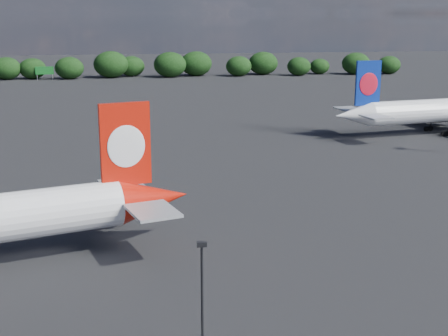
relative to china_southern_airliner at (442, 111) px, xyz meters
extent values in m
plane|color=black|center=(-65.89, -3.74, -4.23)|extent=(500.00, 500.00, 0.00)
cone|color=red|center=(-56.28, -48.28, 0.15)|extent=(7.93, 6.11, 4.38)
cube|color=red|center=(-58.81, -49.00, 5.75)|extent=(4.75, 1.73, 7.88)
ellipsoid|color=white|center=(-58.74, -49.25, 5.60)|extent=(3.59, 1.16, 4.03)
ellipsoid|color=white|center=(-58.88, -48.74, 5.60)|extent=(3.59, 1.16, 4.03)
cube|color=#A5A7AD|center=(-56.66, -53.39, 0.50)|extent=(5.22, 6.12, 0.26)
cube|color=#A5A7AD|center=(-59.27, -44.12, 0.50)|extent=(5.22, 6.12, 0.26)
cone|color=white|center=(-18.39, -2.69, 0.14)|extent=(7.54, 5.33, 4.36)
cube|color=navy|center=(-15.80, -2.31, 5.72)|extent=(4.81, 1.13, 7.86)
ellipsoid|color=red|center=(-15.76, -2.57, 5.57)|extent=(3.65, 0.70, 4.02)
ellipsoid|color=red|center=(-15.84, -2.05, 5.57)|extent=(3.65, 0.70, 4.02)
cube|color=#A5A7AD|center=(-15.97, -7.19, 0.49)|extent=(4.64, 5.75, 0.26)
cube|color=#A5A7AD|center=(-17.36, 2.31, 0.49)|extent=(4.64, 5.75, 0.26)
cube|color=#A5A7AD|center=(1.56, 11.70, -1.26)|extent=(8.14, 18.09, 0.48)
cylinder|color=#A5A7AD|center=(3.92, 7.63, -2.39)|extent=(4.66, 2.96, 2.36)
cube|color=#A5A7AD|center=(3.92, 7.63, -1.78)|extent=(1.94, 0.54, 1.05)
cylinder|color=black|center=(0.12, -2.63, -2.92)|extent=(0.28, 0.28, 2.18)
cylinder|color=black|center=(0.12, -2.63, -3.75)|extent=(1.01, 0.53, 0.96)
cylinder|color=black|center=(-0.83, -2.77, -3.75)|extent=(1.01, 0.53, 0.96)
cylinder|color=black|center=(-0.63, 2.55, -2.92)|extent=(0.28, 0.28, 2.18)
cylinder|color=black|center=(-0.63, 2.55, -3.75)|extent=(1.01, 0.53, 0.96)
cylinder|color=black|center=(-1.58, 2.41, -3.75)|extent=(1.01, 0.53, 0.96)
cylinder|color=black|center=(-54.95, -74.30, 0.36)|extent=(0.16, 0.16, 9.18)
cube|color=black|center=(-54.95, -74.30, 5.10)|extent=(0.55, 0.30, 0.28)
cube|color=#146721|center=(-83.89, 112.26, -1.03)|extent=(6.00, 0.30, 2.60)
cylinder|color=gray|center=(-86.39, 112.26, -3.23)|extent=(0.20, 0.20, 2.00)
cylinder|color=gray|center=(-81.39, 112.26, -3.23)|extent=(0.20, 0.20, 2.00)
cube|color=#F1AB15|center=(-53.89, 118.26, -0.23)|extent=(5.00, 0.30, 3.00)
cylinder|color=gray|center=(-53.89, 118.26, -2.98)|extent=(0.30, 0.30, 2.50)
ellipsoid|color=black|center=(-96.70, 115.44, -0.44)|extent=(9.84, 8.33, 7.57)
ellipsoid|color=black|center=(-88.25, 116.25, -0.69)|extent=(9.20, 7.78, 7.07)
ellipsoid|color=black|center=(-75.79, 113.83, -0.46)|extent=(9.80, 8.29, 7.54)
ellipsoid|color=black|center=(-61.74, 116.24, 0.39)|extent=(12.00, 10.15, 9.23)
ellipsoid|color=black|center=(-54.59, 119.96, -0.64)|extent=(9.32, 7.89, 7.17)
ellipsoid|color=black|center=(-41.25, 114.47, 0.19)|extent=(11.47, 9.71, 8.82)
ellipsoid|color=black|center=(-31.60, 117.80, 0.16)|extent=(11.40, 9.64, 8.77)
ellipsoid|color=black|center=(-16.69, 114.23, -0.66)|extent=(9.28, 7.85, 7.14)
ellipsoid|color=black|center=(-6.75, 118.45, -0.06)|extent=(10.84, 9.17, 8.34)
ellipsoid|color=black|center=(5.25, 112.92, -0.91)|extent=(8.64, 7.31, 6.64)
ellipsoid|color=black|center=(14.50, 117.30, -1.40)|extent=(7.36, 6.23, 5.66)
ellipsoid|color=black|center=(27.18, 113.75, -0.22)|extent=(10.43, 8.82, 8.02)
ellipsoid|color=black|center=(40.10, 113.48, -0.91)|extent=(8.62, 7.29, 6.63)
camera|label=1|loc=(-59.15, -106.89, 17.66)|focal=50.00mm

